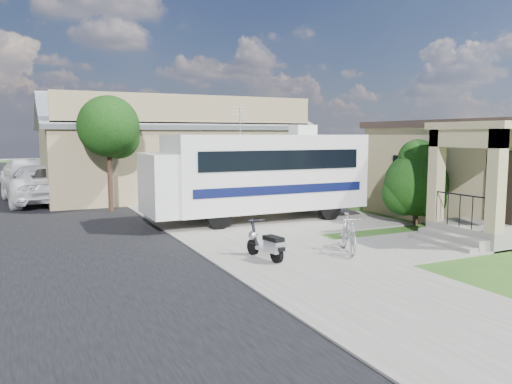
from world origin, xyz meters
name	(u,v)px	position (x,y,z in m)	size (l,w,h in m)	color
ground	(313,249)	(0.00, 0.00, 0.00)	(120.00, 120.00, 0.00)	#1E4612
street_slab	(8,214)	(-7.50, 10.00, 0.01)	(9.00, 80.00, 0.02)	black
sidewalk_slab	(173,204)	(-1.00, 10.00, 0.03)	(4.00, 80.00, 0.06)	#66645C
driveway_slab	(282,219)	(1.50, 4.50, 0.03)	(7.00, 6.00, 0.05)	#66645C
walk_slab	(424,245)	(3.00, -1.00, 0.03)	(4.00, 3.00, 0.05)	#66645C
house	(499,170)	(8.88, 1.43, 1.78)	(9.47, 7.80, 3.54)	#998B61
warehouse	(169,155)	(0.00, 13.97, 1.99)	(12.50, 8.40, 5.04)	#7E6A4E
street_tree_a	(111,130)	(-3.70, 9.05, 3.25)	(2.44, 2.40, 4.58)	black
street_tree_b	(82,129)	(-3.70, 19.05, 3.39)	(2.44, 2.40, 4.73)	black
street_tree_c	(68,134)	(-3.70, 28.05, 3.10)	(2.44, 2.40, 4.42)	black
motorhome	(258,173)	(0.58, 4.56, 1.71)	(7.80, 2.58, 3.99)	silver
shrub	(417,181)	(5.09, 1.60, 1.48)	(2.36, 2.26, 2.90)	black
scooter	(267,245)	(-1.74, -0.73, 0.42)	(0.56, 1.40, 0.93)	black
bicycle	(349,235)	(0.50, -0.91, 0.49)	(0.46, 1.62, 0.98)	#B8B7C0
pickup_truck	(40,184)	(-6.24, 13.10, 0.85)	(2.83, 6.15, 1.71)	silver
van	(27,174)	(-6.66, 20.01, 0.83)	(2.34, 5.75, 1.67)	silver
garden_hose	(424,235)	(3.78, -0.17, 0.08)	(0.37, 0.37, 0.17)	#136328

